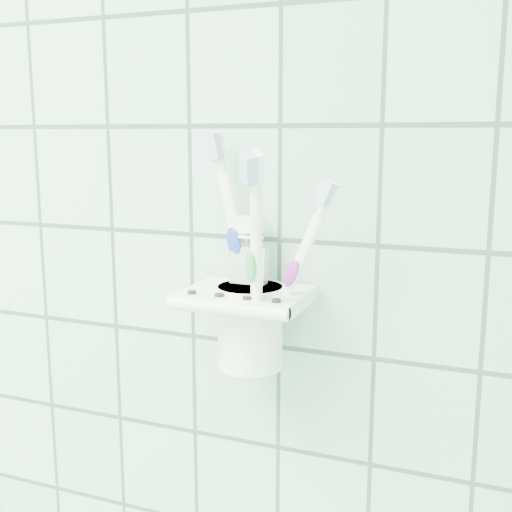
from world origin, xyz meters
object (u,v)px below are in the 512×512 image
at_px(toothpaste_tube, 244,278).
at_px(toothbrush_pink, 261,243).
at_px(holder_bracket, 247,298).
at_px(cup, 250,323).
at_px(toothbrush_blue, 257,265).
at_px(toothbrush_orange, 256,248).

bearing_deg(toothpaste_tube, toothbrush_pink, 52.45).
bearing_deg(holder_bracket, toothbrush_pink, 66.38).
height_order(holder_bracket, cup, same).
relative_size(holder_bracket, toothbrush_pink, 0.53).
bearing_deg(toothpaste_tube, holder_bracket, -42.03).
bearing_deg(toothbrush_blue, toothbrush_orange, 164.23).
bearing_deg(toothbrush_blue, cup, 166.96).
xyz_separation_m(toothbrush_orange, toothpaste_tube, (-0.01, 0.01, -0.03)).
relative_size(toothbrush_blue, toothpaste_tube, 1.32).
xyz_separation_m(toothbrush_pink, toothpaste_tube, (-0.01, -0.01, -0.03)).
distance_m(toothbrush_pink, toothbrush_blue, 0.03).
bearing_deg(toothbrush_pink, cup, -97.57).
bearing_deg(toothbrush_blue, toothpaste_tube, 179.09).
distance_m(holder_bracket, toothbrush_blue, 0.04).
distance_m(toothbrush_blue, toothbrush_orange, 0.02).
bearing_deg(cup, toothbrush_blue, -37.50).
height_order(cup, toothbrush_blue, toothbrush_blue).
bearing_deg(toothbrush_orange, cup, -177.55).
xyz_separation_m(cup, toothbrush_pink, (0.01, 0.01, 0.07)).
distance_m(toothbrush_blue, toothpaste_tube, 0.02).
relative_size(cup, toothbrush_pink, 0.37).
xyz_separation_m(cup, toothpaste_tube, (-0.01, -0.00, 0.04)).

